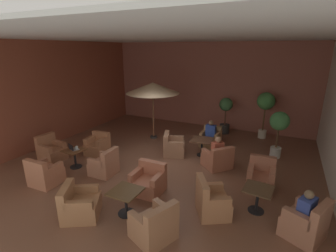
{
  "coord_description": "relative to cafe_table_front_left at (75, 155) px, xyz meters",
  "views": [
    {
      "loc": [
        3.55,
        -6.81,
        3.8
      ],
      "look_at": [
        0.0,
        0.5,
        1.23
      ],
      "focal_mm": 26.41,
      "sensor_mm": 36.0,
      "label": 1
    }
  ],
  "objects": [
    {
      "name": "cafe_table_front_right",
      "position": [
        3.46,
        2.75,
        0.05
      ],
      "size": [
        0.81,
        0.81,
        0.63
      ],
      "color": "black",
      "rests_on": "ground_plane"
    },
    {
      "name": "cafe_table_front_left",
      "position": [
        0.0,
        0.0,
        0.0
      ],
      "size": [
        0.65,
        0.65,
        0.63
      ],
      "color": "black",
      "rests_on": "ground_plane"
    },
    {
      "name": "armchair_mid_center_south",
      "position": [
        5.67,
        1.3,
        -0.12
      ],
      "size": [
        0.74,
        0.8,
        0.89
      ],
      "color": "#AC674D",
      "rests_on": "ground_plane"
    },
    {
      "name": "armchair_mid_center_east",
      "position": [
        6.73,
        -0.3,
        -0.11
      ],
      "size": [
        0.97,
        0.98,
        0.91
      ],
      "color": "#AE7154",
      "rests_on": "ground_plane"
    },
    {
      "name": "potted_tree_left_corner",
      "position": [
        5.27,
        5.72,
        1.05
      ],
      "size": [
        0.74,
        0.74,
        2.02
      ],
      "color": "beige",
      "rests_on": "ground_plane"
    },
    {
      "name": "ceiling_slab",
      "position": [
        2.48,
        1.45,
        3.67
      ],
      "size": [
        10.07,
        10.03,
        0.06
      ],
      "primitive_type": "cube",
      "color": "silver",
      "rests_on": "wall_back_brick"
    },
    {
      "name": "armchair_rear_right_north",
      "position": [
        3.94,
        -1.7,
        -0.13
      ],
      "size": [
        1.01,
        1.02,
        0.88
      ],
      "color": "#A56F4C",
      "rests_on": "ground_plane"
    },
    {
      "name": "ground_plane",
      "position": [
        2.48,
        1.45,
        -0.46
      ],
      "size": [
        10.07,
        10.03,
        0.02
      ],
      "primitive_type": "cube",
      "color": "brown"
    },
    {
      "name": "armchair_front_left_west",
      "position": [
        1.19,
        0.05,
        -0.14
      ],
      "size": [
        0.75,
        0.74,
        0.85
      ],
      "color": "#B17255",
      "rests_on": "ground_plane"
    },
    {
      "name": "patron_by_window",
      "position": [
        6.69,
        -0.29,
        0.28
      ],
      "size": [
        0.39,
        0.45,
        0.64
      ],
      "color": "#364AA1",
      "rests_on": "ground_plane"
    },
    {
      "name": "armchair_front_right_north",
      "position": [
        3.49,
        3.8,
        -0.16
      ],
      "size": [
        0.74,
        0.77,
        0.79
      ],
      "color": "#A6794C",
      "rests_on": "ground_plane"
    },
    {
      "name": "armchair_front_left_east",
      "position": [
        -1.2,
        0.07,
        -0.13
      ],
      "size": [
        0.82,
        0.76,
        0.9
      ],
      "color": "#A36645",
      "rests_on": "ground_plane"
    },
    {
      "name": "armchair_rear_right_east",
      "position": [
        2.92,
        -0.2,
        -0.16
      ],
      "size": [
        0.83,
        0.8,
        0.79
      ],
      "color": "#B2674B",
      "rests_on": "ground_plane"
    },
    {
      "name": "wall_left_accent",
      "position": [
        -2.52,
        1.45,
        1.59
      ],
      "size": [
        0.08,
        10.03,
        4.09
      ],
      "primitive_type": "cube",
      "color": "brown",
      "rests_on": "ground_plane"
    },
    {
      "name": "armchair_front_right_south",
      "position": [
        4.25,
        2.05,
        -0.16
      ],
      "size": [
        1.11,
        1.11,
        0.78
      ],
      "color": "#B2694D",
      "rests_on": "ground_plane"
    },
    {
      "name": "open_laptop",
      "position": [
        -0.03,
        -0.01,
        0.23
      ],
      "size": [
        0.37,
        0.31,
        0.2
      ],
      "color": "#9EA0A5",
      "rests_on": "cafe_table_front_left"
    },
    {
      "name": "wall_back_brick",
      "position": [
        2.48,
        6.42,
        1.59
      ],
      "size": [
        10.07,
        0.08,
        4.09
      ],
      "primitive_type": "cube",
      "color": "#9C5A4A",
      "rests_on": "ground_plane"
    },
    {
      "name": "armchair_front_left_south",
      "position": [
        0.04,
        -1.19,
        -0.14
      ],
      "size": [
        0.79,
        0.76,
        0.84
      ],
      "color": "#B77050",
      "rests_on": "ground_plane"
    },
    {
      "name": "potted_tree_mid_right",
      "position": [
        3.62,
        5.61,
        0.59
      ],
      "size": [
        0.6,
        0.6,
        1.67
      ],
      "color": "#343130",
      "rests_on": "ground_plane"
    },
    {
      "name": "armchair_mid_center_north",
      "position": [
        4.75,
        -0.39,
        -0.12
      ],
      "size": [
        1.01,
        1.03,
        0.91
      ],
      "color": "#B4784F",
      "rests_on": "ground_plane"
    },
    {
      "name": "potted_tree_mid_left",
      "position": [
        5.93,
        3.77,
        0.73
      ],
      "size": [
        0.66,
        0.66,
        1.7
      ],
      "color": "silver",
      "rests_on": "ground_plane"
    },
    {
      "name": "patio_umbrella_tall_red",
      "position": [
        0.96,
        3.62,
        1.75
      ],
      "size": [
        2.25,
        2.25,
        2.43
      ],
      "color": "#2D2D2D",
      "rests_on": "ground_plane"
    },
    {
      "name": "patron_with_friend",
      "position": [
        3.49,
        3.76,
        0.25
      ],
      "size": [
        0.39,
        0.22,
        0.66
      ],
      "color": "#2C4599",
      "rests_on": "ground_plane"
    },
    {
      "name": "cafe_table_rear_right",
      "position": [
        2.94,
        -1.28,
        0.01
      ],
      "size": [
        0.69,
        0.69,
        0.63
      ],
      "color": "black",
      "rests_on": "ground_plane"
    },
    {
      "name": "armchair_front_left_north",
      "position": [
        -0.07,
        1.18,
        -0.14
      ],
      "size": [
        0.76,
        0.77,
        0.8
      ],
      "color": "#A46844",
      "rests_on": "ground_plane"
    },
    {
      "name": "armchair_front_right_east",
      "position": [
        2.49,
        2.37,
        -0.15
      ],
      "size": [
        0.98,
        1.01,
        0.81
      ],
      "color": "#A57456",
      "rests_on": "ground_plane"
    },
    {
      "name": "cafe_table_mid_center",
      "position": [
        5.72,
        0.18,
        0.01
      ],
      "size": [
        0.71,
        0.71,
        0.63
      ],
      "color": "black",
      "rests_on": "ground_plane"
    },
    {
      "name": "iced_drink_cup",
      "position": [
        0.05,
        0.07,
        0.23
      ],
      "size": [
        0.08,
        0.08,
        0.11
      ],
      "primitive_type": "cylinder",
      "color": "white",
      "rests_on": "cafe_table_front_left"
    },
    {
      "name": "armchair_rear_right_south",
      "position": [
        2.0,
        -1.82,
        -0.15
      ],
      "size": [
        1.09,
        1.09,
        0.8
      ],
      "color": "#A66F48",
      "rests_on": "ground_plane"
    },
    {
      "name": "patron_blue_shirt",
      "position": [
        4.22,
        2.08,
        0.25
      ],
      "size": [
        0.41,
        0.42,
        0.65
      ],
      "color": "#B7543D",
      "rests_on": "ground_plane"
    }
  ]
}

